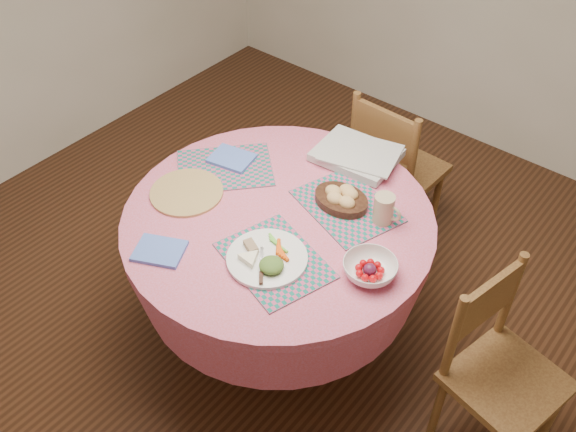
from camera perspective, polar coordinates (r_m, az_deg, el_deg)
name	(u,v)px	position (r m, az deg, el deg)	size (l,w,h in m)	color
ground	(280,333)	(3.08, -0.73, -10.32)	(4.00, 4.00, 0.00)	#331C0F
dining_table	(279,251)	(2.66, -0.83, -3.09)	(1.24, 1.24, 0.75)	#D1618B
chair_right	(498,367)	(2.56, 18.18, -12.65)	(0.45, 0.46, 0.84)	brown
chair_back	(393,167)	(3.27, 9.31, 4.29)	(0.42, 0.41, 0.88)	brown
placemat_front	(275,260)	(2.35, -1.19, -3.97)	(0.40, 0.30, 0.01)	#12695C
placemat_left	(225,168)	(2.76, -5.64, 4.27)	(0.40, 0.30, 0.01)	#12695C
placemat_back	(347,206)	(2.57, 5.24, 0.89)	(0.40, 0.30, 0.01)	#12695C
wicker_trivet	(187,192)	(2.65, -9.00, 2.09)	(0.30, 0.30, 0.01)	olive
napkin_near	(160,251)	(2.42, -11.35, -3.06)	(0.18, 0.14, 0.01)	#4F6FCC
napkin_far	(232,158)	(2.80, -5.03, 5.13)	(0.18, 0.14, 0.01)	#4F6FCC
dinner_plate	(267,258)	(2.33, -1.84, -3.77)	(0.30, 0.30, 0.05)	white
bread_bowl	(342,198)	(2.56, 4.80, 1.65)	(0.23, 0.23, 0.08)	black
latte_mug	(384,209)	(2.48, 8.56, 0.61)	(0.12, 0.08, 0.12)	tan
fruit_bowl	(370,269)	(2.30, 7.29, -4.70)	(0.22, 0.22, 0.06)	white
newspaper_stack	(357,154)	(2.80, 6.16, 5.47)	(0.39, 0.32, 0.04)	silver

